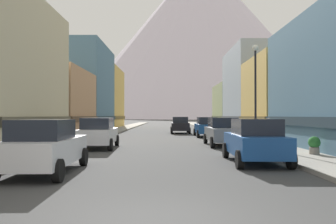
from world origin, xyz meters
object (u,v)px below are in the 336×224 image
at_px(car_right_0, 254,141).
at_px(car_right_2, 205,127).
at_px(car_right_1, 222,131).
at_px(potted_plant_1, 30,141).
at_px(potted_plant_2, 313,145).
at_px(pedestrian_0, 267,133).
at_px(car_driving_0, 179,125).
at_px(car_left_0, 43,146).
at_px(car_left_1, 97,133).
at_px(streetlamp_right, 254,80).

bearing_deg(car_right_0, car_right_2, 89.99).
relative_size(car_right_0, car_right_1, 1.00).
relative_size(potted_plant_1, potted_plant_2, 0.98).
relative_size(car_right_2, pedestrian_0, 2.74).
relative_size(car_right_1, car_driving_0, 1.01).
bearing_deg(car_right_2, car_right_0, -90.01).
height_order(car_right_0, car_right_2, same).
height_order(car_right_2, potted_plant_1, car_right_2).
xyz_separation_m(car_left_0, car_driving_0, (5.40, 25.34, 0.00)).
xyz_separation_m(potted_plant_2, pedestrian_0, (-0.75, 4.48, 0.31)).
relative_size(car_left_0, car_right_2, 1.01).
distance_m(car_left_0, car_right_0, 7.98).
distance_m(car_driving_0, potted_plant_1, 20.43).
relative_size(car_left_1, pedestrian_0, 2.77).
height_order(potted_plant_1, streetlamp_right, streetlamp_right).
bearing_deg(potted_plant_2, car_right_2, 101.86).
distance_m(car_right_1, potted_plant_2, 6.86).
bearing_deg(car_right_0, pedestrian_0, 68.82).
bearing_deg(car_right_1, pedestrian_0, -32.79).
bearing_deg(potted_plant_2, pedestrian_0, 99.50).
bearing_deg(pedestrian_0, car_driving_0, 105.68).
xyz_separation_m(car_right_1, potted_plant_1, (-10.80, -3.55, -0.34)).
relative_size(car_right_1, potted_plant_2, 5.49).
bearing_deg(potted_plant_2, streetlamp_right, 112.38).
distance_m(car_left_1, pedestrian_0, 10.05).
distance_m(car_left_1, streetlamp_right, 9.66).
xyz_separation_m(car_right_0, car_right_2, (0.00, 17.09, 0.00)).
xyz_separation_m(car_left_0, potted_plant_2, (10.80, 4.30, -0.32)).
height_order(car_driving_0, pedestrian_0, car_driving_0).
relative_size(car_left_1, car_right_1, 1.01).
relative_size(car_driving_0, streetlamp_right, 0.75).
height_order(car_left_0, car_right_2, same).
xyz_separation_m(car_driving_0, pedestrian_0, (4.65, -16.56, -0.01)).
height_order(car_right_0, streetlamp_right, streetlamp_right).
distance_m(car_left_0, pedestrian_0, 13.34).
distance_m(car_driving_0, pedestrian_0, 17.20).
height_order(car_right_1, car_driving_0, same).
distance_m(car_right_1, car_right_2, 9.18).
distance_m(car_right_0, car_right_1, 7.91).
bearing_deg(streetlamp_right, car_right_0, -104.84).
xyz_separation_m(car_left_1, car_driving_0, (5.40, 16.80, 0.00)).
xyz_separation_m(potted_plant_1, potted_plant_2, (14.00, -2.51, 0.02)).
bearing_deg(car_right_2, potted_plant_1, -130.31).
bearing_deg(car_right_1, streetlamp_right, -52.91).
relative_size(car_driving_0, pedestrian_0, 2.73).
relative_size(car_right_0, pedestrian_0, 2.75).
xyz_separation_m(car_right_0, potted_plant_1, (-10.80, 4.36, -0.34)).
xyz_separation_m(car_right_0, pedestrian_0, (2.45, 6.33, -0.01)).
height_order(car_left_0, car_right_0, same).
bearing_deg(pedestrian_0, car_right_2, 102.83).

